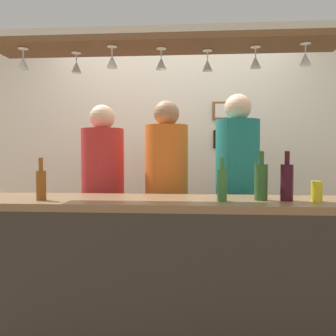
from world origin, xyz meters
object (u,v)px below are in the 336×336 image
Objects in this scene: bottle_champagne_green at (261,181)px; bottle_wine_dark_red at (287,181)px; person_right_teal_shirt at (237,184)px; person_middle_orange_shirt at (167,187)px; picture_frame_upper_small at (224,111)px; drink_can at (317,191)px; bottle_beer_amber_tall at (41,184)px; person_left_red_shirt at (103,189)px; picture_frame_lower_pair at (228,139)px; bottle_beer_green_import at (222,184)px.

bottle_champagne_green is 1.00× the size of bottle_wine_dark_red.
person_right_teal_shirt is 5.93× the size of bottle_wine_dark_red.
person_middle_orange_shirt is 7.88× the size of picture_frame_upper_small.
bottle_champagne_green is (0.63, -0.62, 0.10)m from person_middle_orange_shirt.
person_middle_orange_shirt is at bearing 145.05° from drink_can.
drink_can is at bearing -7.60° from bottle_wine_dark_red.
person_right_teal_shirt reaches higher than bottle_beer_amber_tall.
person_right_teal_shirt is 0.77m from drink_can.
bottle_champagne_green is 0.33m from drink_can.
person_left_red_shirt reaches higher than picture_frame_lower_pair.
person_middle_orange_shirt is at bearing -180.00° from person_right_teal_shirt.
drink_can is 1.55m from picture_frame_lower_pair.
person_right_teal_shirt is 0.88m from picture_frame_lower_pair.
bottle_beer_amber_tall is 1.66m from drink_can.
person_right_teal_shirt is 14.57× the size of drink_can.
bottle_beer_amber_tall is 2.13× the size of drink_can.
person_middle_orange_shirt is 14.21× the size of drink_can.
bottle_champagne_green reaches higher than bottle_beer_amber_tall.
bottle_beer_green_import is at bearing -60.65° from person_middle_orange_shirt.
bottle_beer_green_import is (-0.17, -0.69, 0.06)m from person_right_teal_shirt.
bottle_beer_green_import is at bearing -163.98° from bottle_champagne_green.
bottle_wine_dark_red is (1.30, -0.64, 0.12)m from person_left_red_shirt.
person_left_red_shirt is at bearing 180.00° from person_middle_orange_shirt.
bottle_champagne_green is 1.45m from picture_frame_lower_pair.
person_left_red_shirt is at bearing -142.23° from picture_frame_upper_small.
bottle_wine_dark_red is at bearing -6.76° from bottle_champagne_green.
person_left_red_shirt is 1.61m from drink_can.
person_middle_orange_shirt is 1.05m from picture_frame_lower_pair.
person_left_red_shirt is 0.76m from bottle_beer_amber_tall.
picture_frame_lower_pair is at bearing 0.00° from picture_frame_upper_small.
bottle_beer_green_import is 0.87× the size of bottle_wine_dark_red.
bottle_beer_amber_tall reaches higher than drink_can.
bottle_champagne_green is (1.15, -0.62, 0.12)m from person_left_red_shirt.
bottle_wine_dark_red is at bearing -79.11° from picture_frame_upper_small.
picture_frame_lower_pair is at bearing 54.93° from person_middle_orange_shirt.
picture_frame_upper_small is at bearing 100.89° from bottle_wine_dark_red.
person_middle_orange_shirt is at bearing -0.00° from person_left_red_shirt.
picture_frame_lower_pair is at bearing 90.07° from person_right_teal_shirt.
bottle_beer_green_import is at bearing -94.45° from picture_frame_upper_small.
bottle_wine_dark_red is at bearing 7.51° from bottle_beer_green_import.
picture_frame_upper_small reaches higher than bottle_beer_amber_tall.
picture_frame_lower_pair is (-0.23, 1.43, 0.30)m from bottle_wine_dark_red.
person_middle_orange_shirt is 1.16m from picture_frame_upper_small.
picture_frame_lower_pair is at bearing 36.44° from person_left_red_shirt.
bottle_wine_dark_red is (0.78, -0.64, 0.10)m from person_middle_orange_shirt.
person_right_teal_shirt is at bearing 76.46° from bottle_beer_green_import.
bottle_beer_amber_tall is at bearing -104.63° from person_left_red_shirt.
drink_can is at bearing -74.83° from picture_frame_lower_pair.
picture_frame_lower_pair is (-0.39, 1.45, 0.36)m from drink_can.
bottle_wine_dark_red is (0.22, -0.64, 0.07)m from person_right_teal_shirt.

